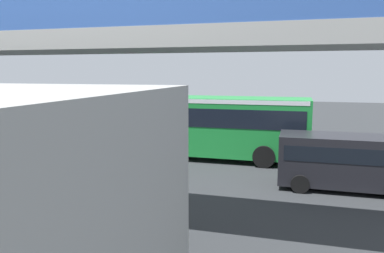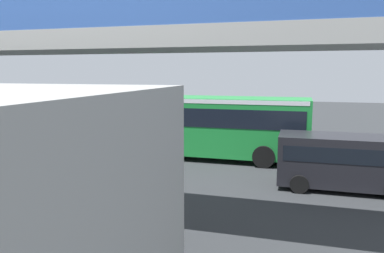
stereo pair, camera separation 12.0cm
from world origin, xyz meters
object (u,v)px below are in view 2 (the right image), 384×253
parked_van (344,159)px  traffic_sign (309,118)px  bicycle_green (2,145)px  pedestrian (148,147)px  city_bus (195,121)px

parked_van → traffic_sign: traffic_sign is taller
bicycle_green → traffic_sign: traffic_sign is taller
parked_van → pedestrian: parked_van is taller
pedestrian → bicycle_green: bearing=-3.3°
city_bus → parked_van: bearing=151.9°
city_bus → parked_van: size_ratio=2.40×
pedestrian → traffic_sign: traffic_sign is taller
city_bus → traffic_sign: size_ratio=4.12×
bicycle_green → pedestrian: (-8.99, 0.51, 0.51)m
city_bus → traffic_sign: bearing=-153.0°
bicycle_green → traffic_sign: 17.12m
city_bus → pedestrian: 2.99m
bicycle_green → traffic_sign: bearing=-164.2°
parked_van → pedestrian: size_ratio=2.68×
city_bus → pedestrian: (1.70, 2.25, -1.00)m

